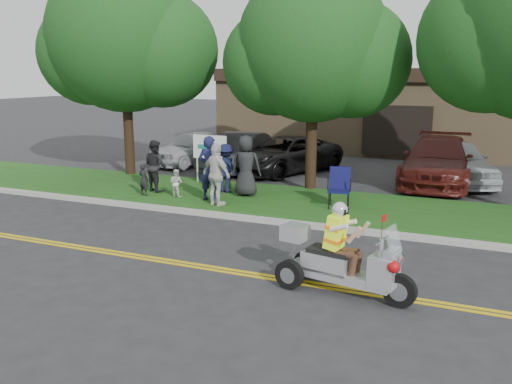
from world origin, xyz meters
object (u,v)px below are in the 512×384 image
at_px(trike_scooter, 340,262).
at_px(parked_car_right, 438,161).
at_px(spectator_adult_left, 210,168).
at_px(spectator_adult_right, 217,175).
at_px(lawn_chair_b, 340,185).
at_px(parked_car_far_left, 192,148).
at_px(lawn_chair_a, 223,171).
at_px(parked_car_far_right, 454,161).
at_px(parked_car_mid, 284,155).
at_px(spectator_adult_mid, 155,166).
at_px(parked_car_left, 238,152).

distance_m(trike_scooter, parked_car_right, 10.82).
distance_m(spectator_adult_left, spectator_adult_right, 0.67).
distance_m(lawn_chair_b, parked_car_far_left, 9.31).
xyz_separation_m(lawn_chair_a, spectator_adult_left, (0.42, -1.73, 0.40)).
distance_m(parked_car_far_left, parked_car_far_right, 10.40).
distance_m(spectator_adult_right, parked_car_mid, 6.17).
xyz_separation_m(spectator_adult_mid, parked_car_left, (0.58, 4.98, -0.19)).
bearing_deg(lawn_chair_a, parked_car_far_left, 159.31).
relative_size(spectator_adult_left, parked_car_far_left, 0.46).
bearing_deg(parked_car_far_right, trike_scooter, -118.99).
xyz_separation_m(lawn_chair_b, spectator_adult_left, (-3.73, -0.73, 0.33)).
distance_m(lawn_chair_b, spectator_adult_right, 3.48).
bearing_deg(spectator_adult_right, lawn_chair_b, -139.05).
bearing_deg(lawn_chair_a, parked_car_far_right, 61.38).
relative_size(parked_car_far_left, parked_car_far_right, 0.89).
distance_m(spectator_adult_left, spectator_adult_mid, 2.25).
height_order(parked_car_far_left, parked_car_far_right, parked_car_far_right).
height_order(spectator_adult_left, parked_car_far_right, spectator_adult_left).
bearing_deg(parked_car_far_left, trike_scooter, -37.57).
height_order(parked_car_mid, parked_car_far_right, parked_car_far_right).
bearing_deg(lawn_chair_b, lawn_chair_a, 155.77).
height_order(lawn_chair_b, parked_car_far_right, parked_car_far_right).
xyz_separation_m(trike_scooter, spectator_adult_right, (-4.76, 4.52, 0.42)).
bearing_deg(parked_car_mid, lawn_chair_b, -32.73).
relative_size(spectator_adult_mid, parked_car_left, 0.37).
height_order(lawn_chair_a, spectator_adult_mid, spectator_adult_mid).
xyz_separation_m(trike_scooter, parked_car_far_left, (-9.23, 10.91, 0.13)).
xyz_separation_m(parked_car_left, parked_car_right, (7.55, 0.36, 0.07)).
bearing_deg(spectator_adult_mid, spectator_adult_right, -175.62).
distance_m(lawn_chair_b, parked_car_far_right, 5.98).
bearing_deg(parked_car_left, lawn_chair_a, -72.68).
bearing_deg(parked_car_left, spectator_adult_mid, -97.26).
xyz_separation_m(spectator_adult_mid, parked_car_mid, (2.44, 5.22, -0.23)).
xyz_separation_m(lawn_chair_a, parked_car_far_left, (-3.57, 4.19, 0.04)).
bearing_deg(parked_car_right, parked_car_left, -177.55).
bearing_deg(spectator_adult_left, lawn_chair_b, -170.27).
bearing_deg(parked_car_left, spectator_adult_right, -71.12).
relative_size(lawn_chair_a, lawn_chair_b, 0.89).
relative_size(trike_scooter, lawn_chair_a, 2.52).
xyz_separation_m(trike_scooter, lawn_chair_b, (-1.51, 5.72, 0.16)).
xyz_separation_m(lawn_chair_b, spectator_adult_mid, (-5.93, -0.26, 0.18)).
xyz_separation_m(spectator_adult_mid, parked_car_far_left, (-1.79, 5.46, -0.21)).
bearing_deg(parked_car_mid, parked_car_right, 23.27).
height_order(trike_scooter, parked_car_mid, trike_scooter).
bearing_deg(parked_car_mid, spectator_adult_mid, -92.89).
relative_size(spectator_adult_right, parked_car_far_right, 0.38).
bearing_deg(parked_car_far_right, lawn_chair_b, -139.55).
xyz_separation_m(spectator_adult_left, spectator_adult_right, (0.47, -0.47, -0.07)).
distance_m(lawn_chair_a, parked_car_left, 3.90).
height_order(spectator_adult_mid, spectator_adult_right, spectator_adult_right).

